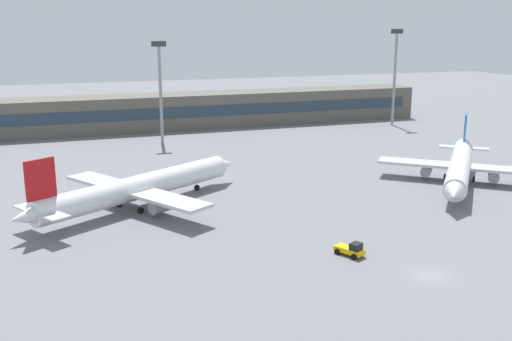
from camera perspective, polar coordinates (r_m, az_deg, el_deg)
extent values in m
plane|color=slate|center=(101.47, 3.40, -1.36)|extent=(400.00, 400.00, 0.00)
cube|color=#5B564C|center=(159.49, -5.33, 5.88)|extent=(123.78, 12.00, 9.00)
cube|color=#263847|center=(153.62, -4.79, 5.75)|extent=(117.59, 0.16, 2.80)
cylinder|color=silver|center=(107.39, 19.18, 0.43)|extent=(24.45, 27.91, 3.55)
cone|color=silver|center=(89.55, 18.67, -2.13)|extent=(5.09, 5.15, 3.37)
cone|color=silver|center=(125.22, 19.53, 2.25)|extent=(4.19, 4.31, 2.48)
cube|color=#197FBF|center=(121.69, 19.65, 4.00)|extent=(2.91, 3.35, 5.13)
cube|color=silver|center=(122.69, 19.50, 2.11)|extent=(8.81, 8.03, 0.22)
cube|color=silver|center=(108.36, 19.19, 0.40)|extent=(24.25, 21.53, 0.47)
cylinder|color=gray|center=(108.94, 16.20, -0.02)|extent=(3.36, 3.48, 1.87)
cylinder|color=gray|center=(108.67, 22.07, -0.53)|extent=(3.36, 3.48, 1.87)
cylinder|color=black|center=(96.64, 18.76, -2.59)|extent=(0.89, 0.95, 0.93)
cylinder|color=black|center=(109.89, 17.85, -0.57)|extent=(0.89, 0.95, 0.93)
cylinder|color=black|center=(109.78, 20.37, -0.79)|extent=(0.89, 0.95, 0.93)
cylinder|color=white|center=(89.63, -11.28, -1.59)|extent=(31.33, 20.83, 3.63)
cone|color=white|center=(102.06, -3.09, 0.56)|extent=(5.20, 5.01, 3.45)
cone|color=white|center=(79.82, -21.71, -4.28)|extent=(4.42, 4.05, 2.54)
cube|color=red|center=(79.95, -20.19, -0.79)|extent=(3.78, 2.46, 5.25)
cube|color=silver|center=(80.95, -20.12, -3.74)|extent=(7.21, 9.56, 0.23)
cube|color=silver|center=(89.13, -11.75, -1.89)|extent=(18.69, 26.91, 0.48)
cylinder|color=gray|center=(85.26, -9.29, -3.45)|extent=(3.60, 3.21, 1.91)
cylinder|color=gray|center=(93.90, -13.90, -2.06)|extent=(3.60, 3.21, 1.91)
cylinder|color=black|center=(98.02, -5.76, -1.67)|extent=(1.02, 0.82, 0.95)
cylinder|color=black|center=(87.38, -11.14, -3.82)|extent=(1.02, 0.82, 0.95)
cylinder|color=black|center=(91.14, -13.12, -3.18)|extent=(1.02, 0.82, 0.95)
cube|color=#F2B20C|center=(71.57, 9.05, -7.63)|extent=(3.01, 3.88, 0.60)
cube|color=black|center=(70.88, 9.68, -7.31)|extent=(1.75, 1.63, 0.90)
cylinder|color=black|center=(70.47, 9.50, -8.26)|extent=(0.55, 0.74, 0.70)
cylinder|color=black|center=(71.69, 10.19, -7.90)|extent=(0.55, 0.74, 0.70)
cylinder|color=black|center=(71.70, 7.89, -7.80)|extent=(0.55, 0.74, 0.70)
cylinder|color=black|center=(72.90, 8.60, -7.45)|extent=(0.55, 0.74, 0.70)
cylinder|color=gray|center=(136.33, -9.23, 7.15)|extent=(0.70, 0.70, 22.03)
cube|color=#333338|center=(135.48, -9.43, 12.03)|extent=(3.20, 0.80, 1.20)
cylinder|color=gray|center=(164.33, 13.28, 8.53)|extent=(0.70, 0.70, 24.48)
cube|color=#333338|center=(163.69, 13.54, 13.00)|extent=(3.20, 0.80, 1.20)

